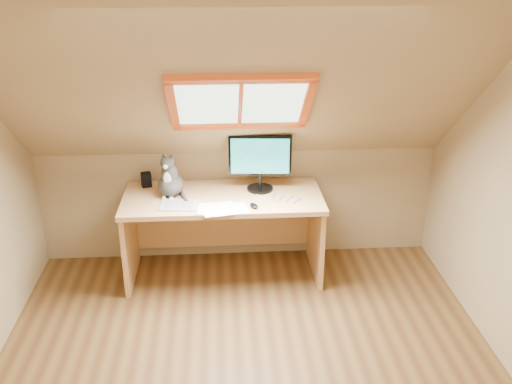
{
  "coord_description": "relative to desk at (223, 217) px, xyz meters",
  "views": [
    {
      "loc": [
        -0.16,
        -2.93,
        2.66
      ],
      "look_at": [
        0.11,
        1.0,
        0.94
      ],
      "focal_mm": 40.0,
      "sensor_mm": 36.0,
      "label": 1
    }
  ],
  "objects": [
    {
      "name": "papers",
      "position": [
        -0.04,
        -0.33,
        0.23
      ],
      "size": [
        0.35,
        0.3,
        0.01
      ],
      "color": "white",
      "rests_on": "desk"
    },
    {
      "name": "ground",
      "position": [
        0.14,
        -1.45,
        -0.52
      ],
      "size": [
        3.5,
        3.5,
        0.0
      ],
      "primitive_type": "plane",
      "color": "brown",
      "rests_on": "ground"
    },
    {
      "name": "desk",
      "position": [
        0.0,
        0.0,
        0.0
      ],
      "size": [
        1.65,
        0.72,
        0.75
      ],
      "color": "tan",
      "rests_on": "ground"
    },
    {
      "name": "cat",
      "position": [
        -0.43,
        -0.03,
        0.37
      ],
      "size": [
        0.26,
        0.3,
        0.39
      ],
      "color": "#443F3C",
      "rests_on": "desk"
    },
    {
      "name": "mouse",
      "position": [
        0.24,
        -0.31,
        0.24
      ],
      "size": [
        0.09,
        0.11,
        0.03
      ],
      "primitive_type": "ellipsoid",
      "rotation": [
        0.0,
        0.0,
        0.35
      ],
      "color": "black",
      "rests_on": "desk"
    },
    {
      "name": "cables",
      "position": [
        0.41,
        -0.19,
        0.23
      ],
      "size": [
        0.51,
        0.26,
        0.01
      ],
      "color": "silver",
      "rests_on": "desk"
    },
    {
      "name": "room_shell",
      "position": [
        0.14,
        -1.54,
        0.91
      ],
      "size": [
        3.52,
        3.52,
        2.41
      ],
      "color": "tan",
      "rests_on": "ground"
    },
    {
      "name": "monitor",
      "position": [
        0.32,
        0.03,
        0.5
      ],
      "size": [
        0.52,
        0.22,
        0.48
      ],
      "color": "black",
      "rests_on": "desk"
    },
    {
      "name": "graphics_tablet",
      "position": [
        -0.35,
        -0.25,
        0.23
      ],
      "size": [
        0.32,
        0.24,
        0.01
      ],
      "primitive_type": "cube",
      "rotation": [
        0.0,
        0.0,
        -0.08
      ],
      "color": "#B2B2B7",
      "rests_on": "desk"
    },
    {
      "name": "desk_speaker",
      "position": [
        -0.65,
        0.18,
        0.29
      ],
      "size": [
        0.1,
        0.1,
        0.12
      ],
      "primitive_type": "cube",
      "rotation": [
        0.0,
        0.0,
        0.23
      ],
      "color": "black",
      "rests_on": "desk"
    }
  ]
}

